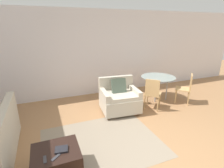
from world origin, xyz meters
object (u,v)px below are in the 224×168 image
ottoman (57,162)px  tv_remote_secondary (56,157)px  book_stack (61,149)px  dining_chair_near_right (187,87)px  dining_chair_near_left (153,92)px  armchair (119,98)px  tv_remote_primary (45,159)px  dining_table (158,79)px

ottoman → tv_remote_secondary: size_ratio=4.86×
book_stack → dining_chair_near_right: dining_chair_near_right is taller
dining_chair_near_left → armchair: bearing=163.2°
ottoman → dining_chair_near_right: size_ratio=0.79×
ottoman → dining_chair_near_left: (2.68, 1.39, 0.27)m
armchair → tv_remote_primary: size_ratio=6.80×
book_stack → tv_remote_secondary: (-0.09, -0.13, -0.01)m
book_stack → dining_chair_near_right: 4.05m
tv_remote_primary → dining_table: dining_table is taller
ottoman → tv_remote_primary: bearing=-137.2°
ottoman → book_stack: bearing=-17.5°
tv_remote_primary → ottoman: bearing=42.8°
tv_remote_primary → tv_remote_secondary: (0.14, -0.01, 0.00)m
book_stack → tv_remote_primary: 0.27m
tv_remote_secondary → dining_chair_near_left: 3.10m
ottoman → dining_chair_near_left: dining_chair_near_left is taller
ottoman → tv_remote_primary: (-0.15, -0.14, 0.21)m
book_stack → dining_table: size_ratio=0.20×
armchair → tv_remote_secondary: (-1.81, -1.81, 0.10)m
ottoman → dining_chair_near_right: (3.88, 1.39, 0.27)m
tv_remote_primary → dining_chair_near_left: 3.22m
tv_remote_primary → dining_chair_near_left: dining_chair_near_left is taller
armchair → ottoman: size_ratio=1.49×
armchair → dining_table: size_ratio=0.99×
armchair → tv_remote_primary: 2.66m
ottoman → tv_remote_secondary: (-0.01, -0.16, 0.21)m
tv_remote_secondary → tv_remote_primary: bearing=174.5°
ottoman → dining_chair_near_left: size_ratio=0.79×
armchair → dining_table: armchair is taller
book_stack → dining_chair_near_right: size_ratio=0.23×
ottoman → dining_table: size_ratio=0.67×
dining_table → tv_remote_primary: bearing=-148.1°
dining_table → book_stack: bearing=-147.7°
book_stack → armchair: bearing=44.5°
book_stack → dining_table: 3.78m
dining_table → dining_chair_near_left: (-0.60, -0.60, -0.13)m
dining_chair_near_left → dining_chair_near_right: (1.20, 0.00, 0.00)m
armchair → tv_remote_secondary: size_ratio=7.23×
armchair → ottoman: bearing=-137.3°
book_stack → tv_remote_secondary: book_stack is taller
tv_remote_secondary → dining_chair_near_left: bearing=30.0°
ottoman → tv_remote_secondary: tv_remote_secondary is taller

